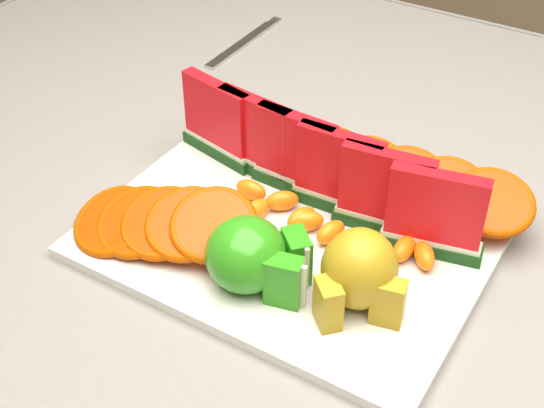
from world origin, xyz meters
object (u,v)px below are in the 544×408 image
at_px(platter, 290,237).
at_px(pear_cluster, 359,273).
at_px(fork, 244,42).
at_px(apple_cluster, 253,257).

distance_m(platter, pear_cluster, 0.12).
bearing_deg(platter, fork, 129.13).
xyz_separation_m(platter, apple_cluster, (0.01, -0.08, 0.04)).
bearing_deg(pear_cluster, platter, 152.68).
bearing_deg(apple_cluster, fork, 124.14).
distance_m(platter, fork, 0.46).
relative_size(platter, pear_cluster, 3.82).
height_order(platter, pear_cluster, pear_cluster).
xyz_separation_m(apple_cluster, fork, (-0.30, 0.44, -0.04)).
bearing_deg(apple_cluster, platter, 94.63).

